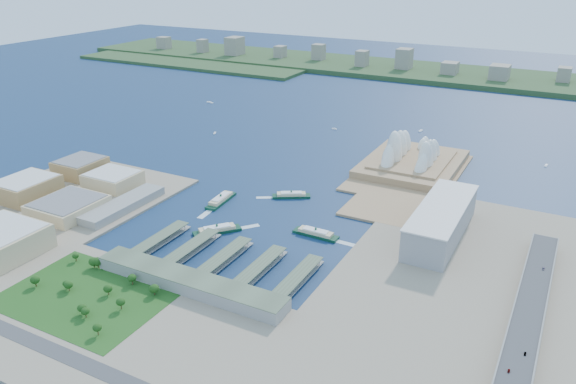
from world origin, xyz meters
The scene contains 26 objects.
ground centered at (0.00, 0.00, 0.00)m, with size 3000.00×3000.00×0.00m, color #0D1E3F.
west_land centered at (-250.00, -105.00, 1.50)m, with size 220.00×390.00×3.00m, color gray.
south_land centered at (0.00, -210.00, 1.50)m, with size 720.00×180.00×3.00m, color gray.
east_land centered at (240.00, -50.00, 1.50)m, with size 240.00×500.00×3.00m, color gray.
peninsula centered at (107.50, 260.00, 1.50)m, with size 135.00×220.00×3.00m, color #9E7B56.
far_shore centered at (0.00, 980.00, 6.00)m, with size 2200.00×260.00×12.00m, color #2D4926.
opera_house centered at (105.00, 280.00, 32.00)m, with size 134.00×180.00×58.00m, color white, non-canonical shape.
toaster_building centered at (195.00, 80.00, 20.50)m, with size 45.00×155.00×35.00m, color gray.
expressway centered at (300.00, -60.00, 8.93)m, with size 26.00×340.00×11.85m, color gray, non-canonical shape.
west_buildings centered at (-250.00, -70.00, 16.50)m, with size 200.00×280.00×27.00m, color #A18050, non-canonical shape.
ferry_wharves centered at (14.00, -75.00, 4.65)m, with size 184.00×90.00×9.30m, color #4B5A44, non-canonical shape.
terminal_building centered at (15.00, -135.00, 9.00)m, with size 200.00×28.00×12.00m, color gray.
park centered at (-60.00, -190.00, 11.00)m, with size 150.00×110.00×16.00m, color #194714, non-canonical shape.
far_skyline centered at (0.00, 960.00, 39.50)m, with size 1900.00×140.00×55.00m, color gray, non-canonical shape.
ferry_a centered at (-74.79, 48.15, 5.35)m, with size 14.41×56.62×10.71m, color #0E3823, non-canonical shape.
ferry_b centered at (-3.02, 103.78, 4.65)m, with size 12.51×49.14×9.29m, color #0E3823, non-canonical shape.
ferry_c centered at (-30.74, -24.23, 5.14)m, with size 13.83×54.34×10.28m, color #0E3823, non-canonical shape.
ferry_d centered at (71.31, 20.90, 4.97)m, with size 13.38×52.56×9.94m, color #0E3823, non-canonical shape.
boat_a centered at (-251.72, 288.33, 1.16)m, with size 3.02×12.08×2.33m, color white, non-canonical shape.
boat_b centered at (-76.06, 409.99, 1.25)m, with size 3.24×9.26×2.50m, color white, non-canonical shape.
boat_c centered at (278.27, 383.73, 1.26)m, with size 3.27×11.19×2.52m, color white, non-canonical shape.
boat_d centered at (-386.36, 464.62, 1.49)m, with size 3.87×17.69×2.99m, color white, non-canonical shape.
boat_e centered at (64.71, 470.21, 1.47)m, with size 3.82×12.01×2.95m, color white, non-canonical shape.
car_a centered at (296.00, -130.24, 15.52)m, with size 1.59×3.94×1.34m, color slate.
car_b centered at (304.00, -105.04, 15.53)m, with size 1.43×4.10×1.35m, color slate.
car_c centered at (304.00, 34.25, 15.58)m, with size 2.05×5.05×1.47m, color slate.
Camera 1 is at (305.83, -487.00, 291.11)m, focal length 35.00 mm.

